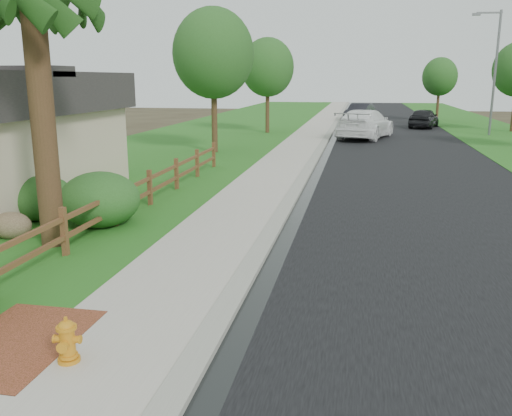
% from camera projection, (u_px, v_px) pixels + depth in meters
% --- Properties ---
extents(ground, '(120.00, 120.00, 0.00)m').
position_uv_depth(ground, '(188.00, 331.00, 8.18)').
color(ground, '#342B1C').
extents(road, '(8.00, 90.00, 0.02)m').
position_uv_depth(road, '(389.00, 129.00, 40.77)').
color(road, black).
rests_on(road, ground).
extents(curb, '(0.40, 90.00, 0.12)m').
position_uv_depth(curb, '(333.00, 127.00, 41.52)').
color(curb, gray).
rests_on(curb, ground).
extents(wet_gutter, '(0.50, 90.00, 0.00)m').
position_uv_depth(wet_gutter, '(338.00, 128.00, 41.46)').
color(wet_gutter, black).
rests_on(wet_gutter, road).
extents(sidewalk, '(2.20, 90.00, 0.10)m').
position_uv_depth(sidewalk, '(316.00, 127.00, 41.76)').
color(sidewalk, '#ACA395').
rests_on(sidewalk, ground).
extents(grass_strip, '(1.60, 90.00, 0.06)m').
position_uv_depth(grass_strip, '(292.00, 127.00, 42.11)').
color(grass_strip, '#28601B').
rests_on(grass_strip, ground).
extents(lawn_near, '(9.00, 90.00, 0.04)m').
position_uv_depth(lawn_near, '(227.00, 126.00, 43.06)').
color(lawn_near, '#28601B').
rests_on(lawn_near, ground).
extents(verge_far, '(6.00, 90.00, 0.04)m').
position_uv_depth(verge_far, '(486.00, 130.00, 39.50)').
color(verge_far, '#28601B').
rests_on(verge_far, ground).
extents(brick_patch, '(1.60, 2.40, 0.11)m').
position_uv_depth(brick_patch, '(17.00, 345.00, 7.61)').
color(brick_patch, brown).
rests_on(brick_patch, ground).
extents(ranch_fence, '(0.12, 16.92, 1.10)m').
position_uv_depth(ranch_fence, '(133.00, 194.00, 14.80)').
color(ranch_fence, '#552C1C').
rests_on(ranch_fence, ground).
extents(fire_hydrant, '(0.41, 0.33, 0.63)m').
position_uv_depth(fire_hydrant, '(67.00, 341.00, 7.02)').
color(fire_hydrant, orange).
rests_on(fire_hydrant, sidewalk).
extents(white_suv, '(4.08, 6.66, 1.80)m').
position_uv_depth(white_suv, '(365.00, 124.00, 33.96)').
color(white_suv, white).
rests_on(white_suv, road).
extents(dark_car_mid, '(2.88, 4.63, 1.47)m').
position_uv_depth(dark_car_mid, '(424.00, 118.00, 41.38)').
color(dark_car_mid, black).
rests_on(dark_car_mid, road).
extents(dark_car_far, '(2.80, 4.95, 1.54)m').
position_uv_depth(dark_car_far, '(360.00, 112.00, 47.58)').
color(dark_car_far, black).
rests_on(dark_car_far, road).
extents(streetlight, '(1.83, 0.31, 7.92)m').
position_uv_depth(streetlight, '(493.00, 66.00, 34.89)').
color(streetlight, slate).
rests_on(streetlight, ground).
extents(boulder, '(1.13, 0.96, 0.65)m').
position_uv_depth(boulder, '(11.00, 226.00, 12.78)').
color(boulder, brown).
rests_on(boulder, ground).
extents(shrub_b, '(2.34, 2.34, 1.42)m').
position_uv_depth(shrub_b, '(100.00, 200.00, 13.75)').
color(shrub_b, '#224A1A').
rests_on(shrub_b, ground).
extents(shrub_c, '(1.77, 1.77, 1.20)m').
position_uv_depth(shrub_c, '(42.00, 198.00, 14.41)').
color(shrub_c, '#224A1A').
rests_on(shrub_c, ground).
extents(tree_near_left, '(4.01, 4.01, 7.11)m').
position_uv_depth(tree_near_left, '(213.00, 54.00, 26.55)').
color(tree_near_left, '#3A2C18').
rests_on(tree_near_left, ground).
extents(tree_mid_left, '(3.58, 3.58, 6.40)m').
position_uv_depth(tree_mid_left, '(268.00, 67.00, 36.59)').
color(tree_mid_left, '#3A2C18').
rests_on(tree_mid_left, ground).
extents(tree_far_right, '(2.97, 2.97, 5.48)m').
position_uv_depth(tree_far_right, '(440.00, 77.00, 46.65)').
color(tree_far_right, '#3A2C18').
rests_on(tree_far_right, ground).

